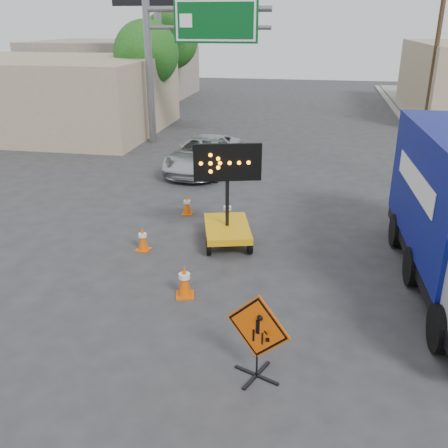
% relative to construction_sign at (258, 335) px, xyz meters
% --- Properties ---
extents(ground, '(100.00, 100.00, 0.00)m').
position_rel_construction_sign_xyz_m(ground, '(-1.18, -0.58, -0.88)').
color(ground, '#2D2D30').
rests_on(ground, ground).
extents(curb_right, '(0.40, 60.00, 0.12)m').
position_rel_construction_sign_xyz_m(curb_right, '(6.02, 14.42, -0.82)').
color(curb_right, gray).
rests_on(curb_right, ground).
extents(storefront_left_near, '(14.00, 10.00, 4.00)m').
position_rel_construction_sign_xyz_m(storefront_left_near, '(-15.18, 19.42, 1.12)').
color(storefront_left_near, tan).
rests_on(storefront_left_near, ground).
extents(storefront_left_far, '(12.00, 10.00, 4.40)m').
position_rel_construction_sign_xyz_m(storefront_left_far, '(-16.18, 33.42, 1.32)').
color(storefront_left_far, '#A39488').
rests_on(storefront_left_far, ground).
extents(highway_gantry, '(6.18, 0.38, 6.90)m').
position_rel_construction_sign_xyz_m(highway_gantry, '(-5.61, 17.37, 4.19)').
color(highway_gantry, slate).
rests_on(highway_gantry, ground).
extents(utility_pole_far, '(1.80, 0.26, 9.00)m').
position_rel_construction_sign_xyz_m(utility_pole_far, '(6.82, 23.42, 3.81)').
color(utility_pole_far, '#4E3821').
rests_on(utility_pole_far, ground).
extents(tree_left_near, '(3.71, 3.71, 6.03)m').
position_rel_construction_sign_xyz_m(tree_left_near, '(-9.18, 21.42, 3.29)').
color(tree_left_near, '#4E3821').
rests_on(tree_left_near, ground).
extents(tree_left_far, '(4.10, 4.10, 6.66)m').
position_rel_construction_sign_xyz_m(tree_left_far, '(-10.18, 29.42, 3.72)').
color(tree_left_far, '#4E3821').
rests_on(tree_left_far, ground).
extents(construction_sign, '(1.16, 0.84, 1.66)m').
position_rel_construction_sign_xyz_m(construction_sign, '(0.00, 0.00, 0.00)').
color(construction_sign, black).
rests_on(construction_sign, ground).
extents(arrow_board, '(1.79, 2.28, 2.89)m').
position_rel_construction_sign_xyz_m(arrow_board, '(-1.56, 5.56, -0.23)').
color(arrow_board, '#DCA00C').
rests_on(arrow_board, ground).
extents(pickup_truck, '(2.78, 5.21, 1.39)m').
position_rel_construction_sign_xyz_m(pickup_truck, '(-3.90, 12.78, -0.18)').
color(pickup_truck, silver).
rests_on(pickup_truck, ground).
extents(cone_a, '(0.51, 0.51, 0.81)m').
position_rel_construction_sign_xyz_m(cone_a, '(-1.98, 2.48, -0.47)').
color(cone_a, '#E35104').
rests_on(cone_a, ground).
extents(cone_b, '(0.40, 0.40, 0.70)m').
position_rel_construction_sign_xyz_m(cone_b, '(-3.75, 4.69, -0.53)').
color(cone_b, '#E35104').
rests_on(cone_b, ground).
extents(cone_c, '(0.43, 0.43, 0.79)m').
position_rel_construction_sign_xyz_m(cone_c, '(-1.83, 7.07, -0.48)').
color(cone_c, '#E35104').
rests_on(cone_c, ground).
extents(cone_d, '(0.37, 0.37, 0.66)m').
position_rel_construction_sign_xyz_m(cone_d, '(-3.26, 7.61, -0.55)').
color(cone_d, '#E35104').
rests_on(cone_d, ground).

